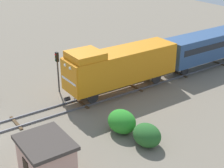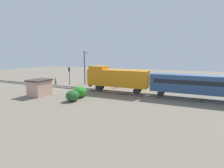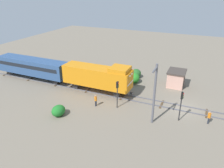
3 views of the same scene
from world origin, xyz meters
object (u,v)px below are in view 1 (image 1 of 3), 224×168
traffic_signal_mid (57,65)px  relay_hut (46,159)px  passenger_car_leading (216,43)px  locomotive (120,65)px  worker_by_signal (82,73)px

traffic_signal_mid → relay_hut: 12.64m
passenger_car_leading → relay_hut: (7.50, -24.30, -1.13)m
locomotive → relay_hut: locomotive is taller
worker_by_signal → relay_hut: 14.90m
worker_by_signal → passenger_car_leading: bearing=-118.3°
locomotive → traffic_signal_mid: bearing=-125.8°
relay_hut → locomotive: bearing=124.4°
traffic_signal_mid → worker_by_signal: traffic_signal_mid is taller
worker_by_signal → relay_hut: (11.70, -9.22, 0.40)m
worker_by_signal → traffic_signal_mid: bearing=92.3°
passenger_car_leading → relay_hut: size_ratio=4.00×
locomotive → traffic_signal_mid: (-3.40, -4.71, -0.01)m
passenger_car_leading → relay_hut: passenger_car_leading is taller
worker_by_signal → relay_hut: size_ratio=0.49×
locomotive → worker_by_signal: (-4.20, -1.75, -1.78)m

